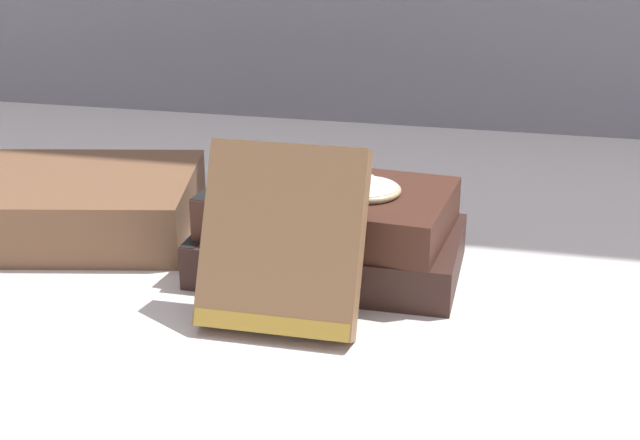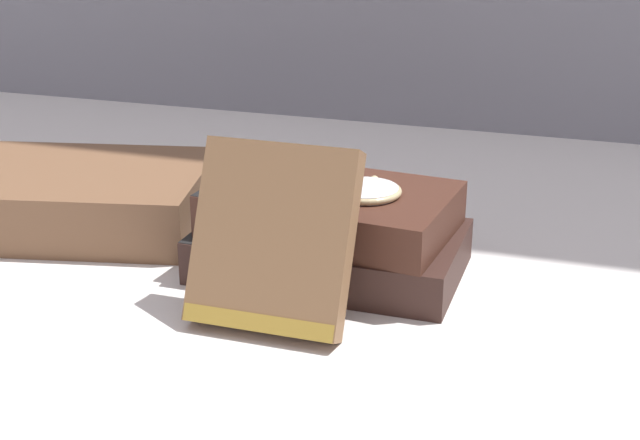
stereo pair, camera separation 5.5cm
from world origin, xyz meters
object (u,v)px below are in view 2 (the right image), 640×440
at_px(book_flat_bottom, 324,250).
at_px(reading_glasses, 346,212).
at_px(book_leaning_front, 272,245).
at_px(book_flat_top, 326,208).
at_px(pocket_watch, 365,191).
at_px(book_side_left, 65,197).

relative_size(book_flat_bottom, reading_glasses, 2.17).
bearing_deg(book_leaning_front, reading_glasses, 93.56).
distance_m(book_flat_bottom, book_flat_top, 0.03).
bearing_deg(pocket_watch, book_side_left, 174.77).
distance_m(book_flat_top, reading_glasses, 0.13).
distance_m(book_side_left, pocket_watch, 0.29).
relative_size(book_flat_bottom, book_flat_top, 1.06).
xyz_separation_m(book_flat_top, book_leaning_front, (-0.01, -0.10, 0.01)).
bearing_deg(book_flat_bottom, book_flat_top, 92.65).
bearing_deg(reading_glasses, book_flat_bottom, -64.45).
xyz_separation_m(book_flat_bottom, book_flat_top, (-0.00, 0.00, 0.03)).
xyz_separation_m(book_side_left, reading_glasses, (0.23, 0.10, -0.02)).
bearing_deg(book_flat_bottom, book_leaning_front, -93.65).
bearing_deg(reading_glasses, book_side_left, -139.35).
distance_m(book_side_left, book_leaning_front, 0.27).
bearing_deg(book_flat_top, book_flat_bottom, -82.41).
bearing_deg(book_side_left, pocket_watch, -17.76).
relative_size(book_leaning_front, pocket_watch, 2.12).
height_order(book_leaning_front, pocket_watch, book_leaning_front).
bearing_deg(reading_glasses, pocket_watch, -51.12).
xyz_separation_m(book_leaning_front, reading_glasses, (-0.01, 0.22, -0.06)).
height_order(book_side_left, pocket_watch, pocket_watch).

